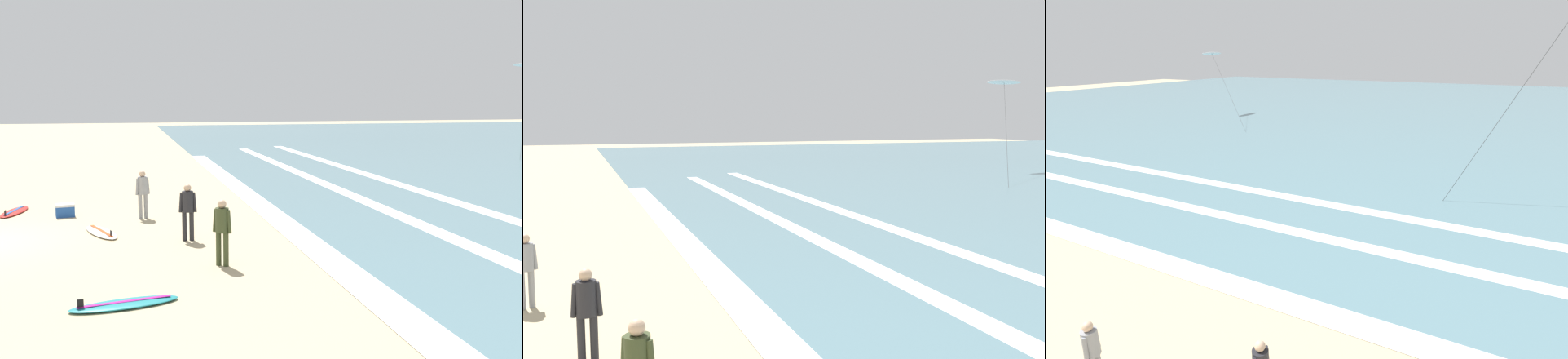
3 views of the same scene
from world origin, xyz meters
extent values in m
cube|color=white|center=(-1.21, 9.16, 0.01)|extent=(44.21, 0.92, 0.01)
cube|color=white|center=(-1.17, 13.29, 0.01)|extent=(54.00, 0.67, 0.01)
cube|color=white|center=(-0.38, 16.57, 0.01)|extent=(59.48, 0.72, 0.01)
cylinder|color=#232328|center=(0.90, 5.85, 0.41)|extent=(0.13, 0.13, 0.82)
cylinder|color=#232328|center=(0.92, 6.05, 0.41)|extent=(0.13, 0.13, 0.82)
cylinder|color=#232328|center=(0.91, 5.95, 1.11)|extent=(0.32, 0.32, 0.58)
cylinder|color=#232328|center=(0.89, 5.77, 1.08)|extent=(0.10, 0.14, 0.56)
cylinder|color=#232328|center=(0.93, 6.14, 1.08)|extent=(0.10, 0.14, 0.56)
sphere|color=#DBB28E|center=(0.91, 5.95, 1.49)|extent=(0.21, 0.21, 0.21)
cylinder|color=gray|center=(-2.52, 4.91, 0.41)|extent=(0.13, 0.13, 0.82)
cylinder|color=gray|center=(-2.48, 4.82, 1.11)|extent=(0.32, 0.32, 0.58)
cylinder|color=gray|center=(-2.56, 4.99, 1.08)|extent=(0.14, 0.16, 0.56)
sphere|color=#DBB28E|center=(-2.48, 4.82, 1.49)|extent=(0.21, 0.21, 0.21)
cylinder|color=#384223|center=(3.62, 6.48, 1.11)|extent=(0.32, 0.32, 0.58)
cylinder|color=#384223|center=(3.51, 6.34, 1.08)|extent=(0.15, 0.16, 0.56)
sphere|color=#DBB28E|center=(3.62, 6.48, 1.49)|extent=(0.21, 0.21, 0.21)
ellipsoid|color=white|center=(-25.98, 36.84, 6.65)|extent=(0.85, 3.22, 0.43)
cylinder|color=#333333|center=(-21.11, 33.02, 3.33)|extent=(9.76, 7.66, 6.67)
camera|label=1|loc=(17.21, 4.31, 3.96)|focal=40.88mm
camera|label=2|loc=(10.65, 5.83, 4.01)|focal=40.41mm
camera|label=3|loc=(4.46, 1.01, 6.73)|focal=26.98mm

